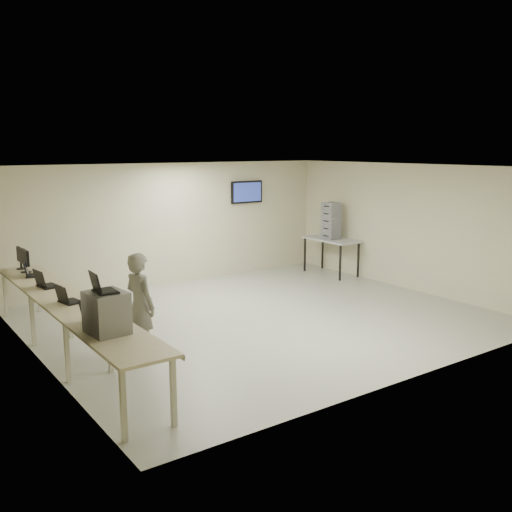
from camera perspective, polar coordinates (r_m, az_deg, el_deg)
room at (r=10.50m, az=0.60°, el=1.30°), size 8.01×7.01×2.81m
workbench at (r=9.00m, az=-18.30°, el=-4.70°), size 0.76×6.00×0.90m
equipment_box at (r=7.24m, az=-14.71°, el=-5.50°), size 0.48×0.53×0.52m
laptop_on_box at (r=7.14m, az=-15.24°, el=-3.03°), size 0.29×0.35×0.27m
laptop_0 at (r=7.74m, az=-15.76°, el=-5.91°), size 0.41×0.44×0.29m
laptop_1 at (r=8.83m, az=-18.39°, el=-4.03°), size 0.35×0.39×0.27m
laptop_2 at (r=9.92m, az=-20.37°, el=-2.52°), size 0.37×0.42×0.30m
laptop_3 at (r=10.84m, az=-21.62°, el=-1.54°), size 0.38×0.42×0.28m
monitor_near at (r=11.19m, az=-22.08°, el=-0.25°), size 0.19×0.43×0.42m
monitor_far at (r=11.53m, az=-22.48°, el=-0.01°), size 0.18×0.41×0.41m
soldier at (r=8.75m, az=-11.50°, el=-4.90°), size 0.50×0.66×1.62m
side_table at (r=14.35m, az=7.54°, el=1.44°), size 0.70×1.51×0.90m
storage_bins at (r=14.26m, az=7.53°, el=3.53°), size 0.35×0.38×0.91m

